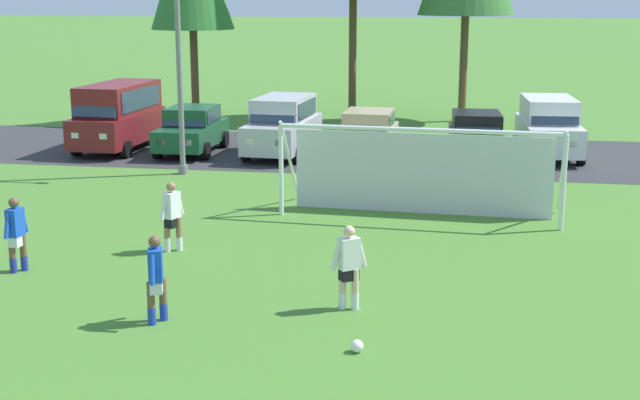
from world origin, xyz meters
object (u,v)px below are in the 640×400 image
(player_midfield_center, at_px, (172,217))
(parked_car_slot_far_left, at_px, (118,115))
(soccer_goal, at_px, (421,168))
(parked_car_slot_left, at_px, (192,130))
(parked_car_slot_center, at_px, (368,134))
(parked_car_slot_center_right, at_px, (476,136))
(player_defender_far, at_px, (156,279))
(player_striker_near, at_px, (349,268))
(player_trailing_back, at_px, (16,235))
(parked_car_slot_right, at_px, (548,127))
(street_lamp, at_px, (184,59))
(soccer_ball, at_px, (357,346))
(parked_car_slot_center_left, at_px, (283,125))

(player_midfield_center, relative_size, parked_car_slot_far_left, 0.34)
(soccer_goal, bearing_deg, parked_car_slot_left, 137.99)
(parked_car_slot_far_left, xyz_separation_m, parked_car_slot_center, (9.58, -0.18, -0.47))
(parked_car_slot_left, xyz_separation_m, parked_car_slot_center_right, (10.49, 0.16, 0.00))
(player_defender_far, relative_size, parked_car_slot_center, 0.39)
(parked_car_slot_left, height_order, parked_car_slot_center_right, same)
(soccer_goal, height_order, parked_car_slot_center_right, soccer_goal)
(parked_car_slot_far_left, bearing_deg, player_defender_far, -65.86)
(player_striker_near, bearing_deg, player_trailing_back, 171.44)
(parked_car_slot_far_left, relative_size, parked_car_slot_center, 1.15)
(parked_car_slot_center, bearing_deg, parked_car_slot_right, 11.60)
(player_striker_near, relative_size, street_lamp, 0.22)
(soccer_ball, distance_m, soccer_goal, 9.54)
(player_trailing_back, height_order, parked_car_slot_far_left, parked_car_slot_far_left)
(player_striker_near, xyz_separation_m, parked_car_slot_center, (-1.33, 15.46, 0.05))
(player_striker_near, height_order, player_trailing_back, same)
(parked_car_slot_center_right, bearing_deg, parked_car_slot_center, -177.44)
(soccer_ball, xyz_separation_m, soccer_goal, (0.55, 9.45, 1.18))
(parked_car_slot_far_left, relative_size, parked_car_slot_left, 1.16)
(parked_car_slot_center_right, xyz_separation_m, street_lamp, (-9.43, -3.96, 2.91))
(soccer_goal, height_order, street_lamp, street_lamp)
(player_striker_near, height_order, player_defender_far, same)
(parked_car_slot_left, bearing_deg, street_lamp, -74.46)
(soccer_goal, bearing_deg, street_lamp, 151.72)
(player_midfield_center, relative_size, parked_car_slot_center_right, 0.38)
(player_trailing_back, distance_m, parked_car_slot_far_left, 15.00)
(soccer_ball, relative_size, player_striker_near, 0.13)
(parked_car_slot_center_right, bearing_deg, soccer_ball, -96.85)
(parked_car_slot_center_right, xyz_separation_m, parked_car_slot_right, (2.59, 1.15, 0.24))
(player_striker_near, xyz_separation_m, street_lamp, (-6.91, 11.67, 2.97))
(parked_car_slot_center_right, bearing_deg, player_midfield_center, -119.35)
(soccer_goal, xyz_separation_m, player_striker_near, (-0.96, -7.44, -0.47))
(soccer_goal, bearing_deg, parked_car_slot_center, 105.93)
(soccer_ball, xyz_separation_m, parked_car_slot_center, (-1.74, 17.47, 0.77))
(soccer_goal, height_order, player_striker_near, soccer_goal)
(soccer_ball, relative_size, player_defender_far, 0.13)
(soccer_ball, height_order, parked_car_slot_right, parked_car_slot_right)
(player_midfield_center, xyz_separation_m, parked_car_slot_center, (3.19, 12.36, 0.05))
(soccer_goal, relative_size, parked_car_slot_center_right, 1.75)
(parked_car_slot_center, bearing_deg, player_striker_near, -85.08)
(parked_car_slot_center, bearing_deg, street_lamp, -145.79)
(soccer_goal, xyz_separation_m, parked_car_slot_far_left, (-11.87, 8.21, 0.05))
(player_midfield_center, relative_size, parked_car_slot_center_left, 0.35)
(soccer_ball, bearing_deg, player_midfield_center, 133.91)
(player_striker_near, xyz_separation_m, parked_car_slot_center_left, (-4.49, 15.54, 0.29))
(soccer_ball, bearing_deg, parked_car_slot_center, 95.68)
(player_defender_far, distance_m, parked_car_slot_center_left, 16.83)
(soccer_goal, distance_m, parked_car_slot_center_right, 8.35)
(player_striker_near, bearing_deg, parked_car_slot_center, 94.92)
(parked_car_slot_center_left, relative_size, parked_car_slot_right, 1.00)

